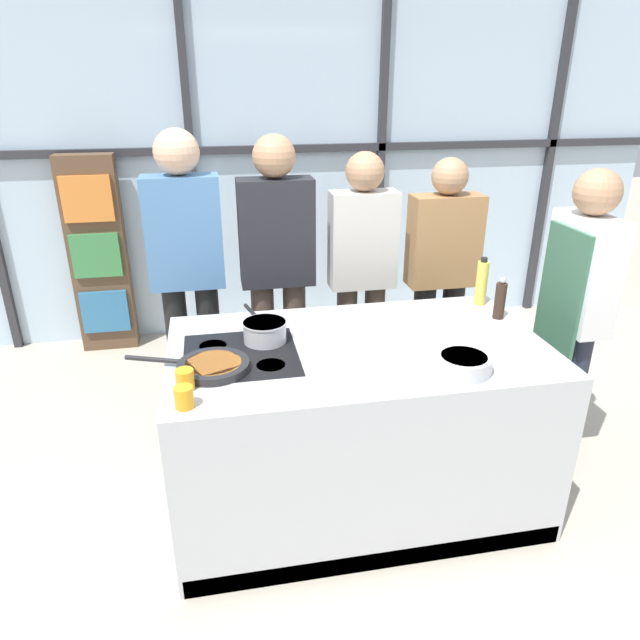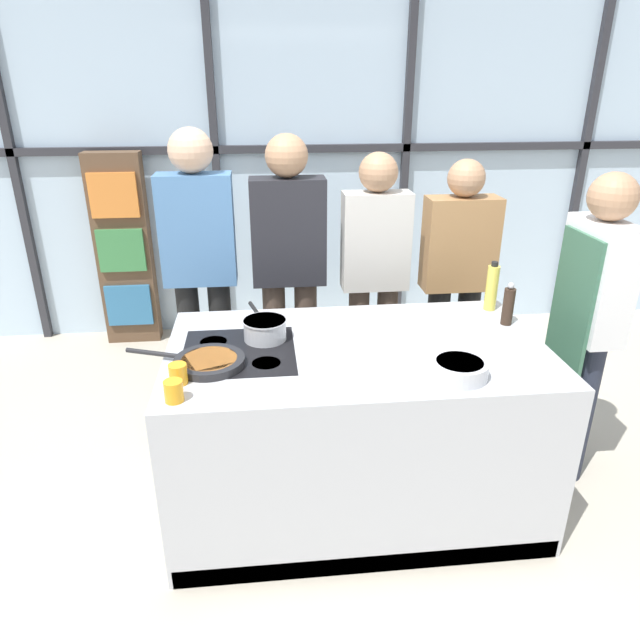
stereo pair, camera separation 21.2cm
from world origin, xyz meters
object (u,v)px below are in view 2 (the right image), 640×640
object	(u,v)px
spectator_center_left	(289,262)
spectator_center_right	(375,269)
spectator_far_right	(457,273)
juice_glass_near	(174,391)
frying_pan	(208,361)
juice_glass_far	(178,374)
white_plate	(439,347)
mixing_bowl	(459,368)
saucepan	(265,329)
oil_bottle	(492,287)
spectator_far_left	(200,260)
chef	(588,313)
pepper_grinder	(508,305)

from	to	relation	value
spectator_center_left	spectator_center_right	xyz separation A→B (m)	(0.54, 0.00, -0.06)
spectator_far_right	juice_glass_near	world-z (taller)	spectator_far_right
frying_pan	juice_glass_far	distance (m)	0.19
juice_glass_far	spectator_far_right	bearing A→B (deg)	37.64
white_plate	mixing_bowl	bearing A→B (deg)	-89.23
spectator_center_right	saucepan	size ratio (longest dim) A/B	4.32
spectator_center_left	saucepan	xyz separation A→B (m)	(-0.16, -0.84, -0.07)
saucepan	oil_bottle	xyz separation A→B (m)	(1.23, 0.26, 0.07)
oil_bottle	spectator_far_left	bearing A→B (deg)	160.12
white_plate	spectator_far_right	bearing A→B (deg)	67.33
frying_pan	chef	bearing A→B (deg)	8.06
white_plate	mixing_bowl	xyz separation A→B (m)	(0.00, -0.27, 0.03)
mixing_bowl	oil_bottle	bearing A→B (deg)	60.04
chef	oil_bottle	bearing A→B (deg)	61.38
saucepan	juice_glass_near	distance (m)	0.65
spectator_center_right	frying_pan	world-z (taller)	spectator_center_right
pepper_grinder	spectator_center_left	bearing A→B (deg)	143.93
juice_glass_near	spectator_center_left	bearing A→B (deg)	69.03
spectator_far_right	mixing_bowl	distance (m)	1.37
oil_bottle	juice_glass_far	bearing A→B (deg)	-157.59
saucepan	chef	bearing A→B (deg)	0.75
spectator_center_left	spectator_far_right	size ratio (longest dim) A/B	1.10
saucepan	juice_glass_near	xyz separation A→B (m)	(-0.36, -0.54, -0.01)
saucepan	pepper_grinder	distance (m)	1.24
frying_pan	juice_glass_far	bearing A→B (deg)	-125.44
oil_bottle	spectator_center_left	bearing A→B (deg)	151.45
frying_pan	pepper_grinder	xyz separation A→B (m)	(1.50, 0.30, 0.08)
white_plate	oil_bottle	xyz separation A→B (m)	(0.42, 0.45, 0.12)
oil_bottle	white_plate	bearing A→B (deg)	-132.93
spectator_far_left	white_plate	distance (m)	1.58
spectator_center_left	saucepan	bearing A→B (deg)	78.92
oil_bottle	juice_glass_near	xyz separation A→B (m)	(-1.59, -0.80, -0.08)
spectator_far_left	spectator_center_left	world-z (taller)	spectator_far_left
white_plate	mixing_bowl	world-z (taller)	mixing_bowl
spectator_center_left	pepper_grinder	world-z (taller)	spectator_center_left
juice_glass_far	spectator_far_left	bearing A→B (deg)	90.48
saucepan	juice_glass_near	world-z (taller)	saucepan
mixing_bowl	spectator_far_left	bearing A→B (deg)	132.30
chef	frying_pan	xyz separation A→B (m)	(-1.92, -0.27, -0.04)
saucepan	spectator_far_left	bearing A→B (deg)	114.09
frying_pan	juice_glass_far	xyz separation A→B (m)	(-0.11, -0.15, 0.02)
spectator_center_left	juice_glass_near	bearing A→B (deg)	69.03
spectator_far_left	frying_pan	xyz separation A→B (m)	(0.12, -1.09, -0.13)
chef	oil_bottle	distance (m)	0.50
spectator_far_left	spectator_center_right	size ratio (longest dim) A/B	1.09
chef	juice_glass_far	distance (m)	2.07
white_plate	spectator_center_left	bearing A→B (deg)	121.99
spectator_far_left	white_plate	size ratio (longest dim) A/B	6.67
spectator_center_left	white_plate	xyz separation A→B (m)	(0.65, -1.03, -0.12)
spectator_far_left	spectator_center_left	xyz separation A→B (m)	(0.54, -0.00, -0.03)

